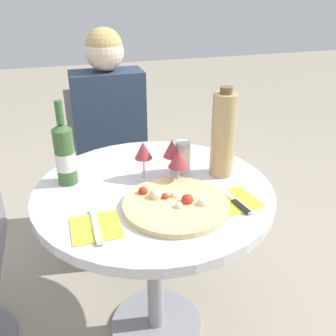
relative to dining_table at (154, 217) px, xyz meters
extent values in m
plane|color=#9E937F|center=(0.00, 0.00, -0.59)|extent=(12.00, 12.00, 0.00)
cylinder|color=gray|center=(0.00, 0.00, -0.58)|extent=(0.40, 0.40, 0.02)
cylinder|color=gray|center=(0.00, 0.00, -0.24)|extent=(0.07, 0.07, 0.66)
cylinder|color=silver|center=(0.00, 0.00, 0.11)|extent=(0.87, 0.87, 0.04)
cylinder|color=slate|center=(-0.04, 0.75, -0.58)|extent=(0.39, 0.39, 0.01)
cylinder|color=slate|center=(-0.04, 0.75, -0.37)|extent=(0.06, 0.06, 0.44)
cube|color=slate|center=(-0.04, 0.75, -0.14)|extent=(0.43, 0.43, 0.03)
cube|color=slate|center=(-0.04, 0.95, 0.07)|extent=(0.43, 0.02, 0.39)
cube|color=#28384C|center=(-0.04, 0.59, -0.36)|extent=(0.31, 0.31, 0.47)
cube|color=#28384C|center=(-0.04, 0.75, 0.14)|extent=(0.37, 0.19, 0.52)
sphere|color=beige|center=(-0.04, 0.75, 0.49)|extent=(0.19, 0.19, 0.19)
sphere|color=tan|center=(-0.04, 0.75, 0.52)|extent=(0.18, 0.18, 0.18)
cylinder|color=#E5C17F|center=(0.04, -0.15, 0.14)|extent=(0.35, 0.35, 0.02)
sphere|color=#B22D1E|center=(0.01, -0.12, 0.15)|extent=(0.02, 0.02, 0.02)
sphere|color=#B22D1E|center=(0.07, -0.16, 0.16)|extent=(0.04, 0.04, 0.04)
sphere|color=#B22D1E|center=(-0.05, -0.06, 0.16)|extent=(0.03, 0.03, 0.03)
sphere|color=beige|center=(0.03, -0.18, 0.15)|extent=(0.03, 0.03, 0.03)
sphere|color=beige|center=(0.04, -0.11, 0.15)|extent=(0.02, 0.02, 0.02)
sphere|color=beige|center=(0.11, -0.19, 0.16)|extent=(0.03, 0.03, 0.03)
sphere|color=beige|center=(-0.02, -0.10, 0.16)|extent=(0.04, 0.04, 0.04)
cylinder|color=#38602D|center=(-0.29, 0.13, 0.23)|extent=(0.07, 0.07, 0.21)
cone|color=#38602D|center=(-0.29, 0.13, 0.35)|extent=(0.07, 0.07, 0.03)
cylinder|color=#38602D|center=(-0.29, 0.13, 0.40)|extent=(0.03, 0.03, 0.08)
cylinder|color=silver|center=(-0.29, 0.13, 0.22)|extent=(0.07, 0.07, 0.07)
cylinder|color=tan|center=(0.28, 0.03, 0.29)|extent=(0.09, 0.09, 0.32)
cylinder|color=brown|center=(0.28, 0.03, 0.46)|extent=(0.05, 0.05, 0.02)
cylinder|color=silver|center=(0.14, 0.09, 0.18)|extent=(0.06, 0.06, 0.11)
cylinder|color=#B2B2B7|center=(0.14, 0.09, 0.25)|extent=(0.06, 0.06, 0.02)
cylinder|color=silver|center=(0.09, 0.08, 0.13)|extent=(0.06, 0.06, 0.00)
cylinder|color=silver|center=(0.09, 0.08, 0.17)|extent=(0.01, 0.01, 0.07)
cone|color=#9E383D|center=(0.09, 0.08, 0.24)|extent=(0.07, 0.07, 0.07)
cylinder|color=silver|center=(0.09, 0.00, 0.13)|extent=(0.06, 0.06, 0.00)
cylinder|color=silver|center=(0.09, 0.00, 0.17)|extent=(0.01, 0.01, 0.07)
cone|color=#9E383D|center=(0.09, 0.00, 0.23)|extent=(0.08, 0.08, 0.06)
cylinder|color=silver|center=(-0.02, 0.08, 0.13)|extent=(0.06, 0.06, 0.00)
cylinder|color=silver|center=(-0.02, 0.08, 0.17)|extent=(0.01, 0.01, 0.08)
cone|color=#9E383D|center=(-0.02, 0.08, 0.25)|extent=(0.07, 0.07, 0.06)
cube|color=yellow|center=(-0.23, -0.19, 0.13)|extent=(0.15, 0.15, 0.00)
cube|color=silver|center=(-0.23, -0.19, 0.14)|extent=(0.02, 0.19, 0.00)
cube|color=silver|center=(-0.23, -0.24, 0.14)|extent=(0.02, 0.09, 0.00)
cube|color=yellow|center=(0.24, -0.17, 0.13)|extent=(0.17, 0.17, 0.00)
cube|color=silver|center=(0.24, -0.17, 0.14)|extent=(0.05, 0.19, 0.00)
cube|color=black|center=(0.24, -0.22, 0.14)|extent=(0.03, 0.09, 0.00)
camera|label=1|loc=(-0.30, -1.15, 0.81)|focal=40.00mm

